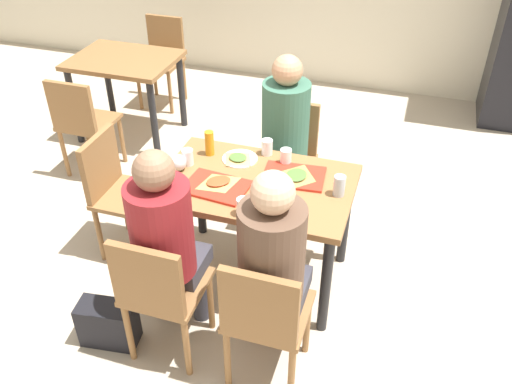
{
  "coord_description": "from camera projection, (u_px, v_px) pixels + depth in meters",
  "views": [
    {
      "loc": [
        0.79,
        -2.47,
        2.52
      ],
      "look_at": [
        0.0,
        0.0,
        0.67
      ],
      "focal_mm": 37.85,
      "sensor_mm": 36.0,
      "label": 1
    }
  ],
  "objects": [
    {
      "name": "plastic_cup_d",
      "position": [
        286.0,
        157.0,
        3.27
      ],
      "size": [
        0.07,
        0.07,
        0.1
      ],
      "primitive_type": "cylinder",
      "color": "white",
      "rests_on": "main_table"
    },
    {
      "name": "chair_far_side",
      "position": [
        288.0,
        152.0,
        3.86
      ],
      "size": [
        0.4,
        0.4,
        0.86
      ],
      "color": "olive",
      "rests_on": "ground_plane"
    },
    {
      "name": "main_table",
      "position": [
        256.0,
        196.0,
        3.2
      ],
      "size": [
        1.13,
        0.74,
        0.74
      ],
      "color": "olive",
      "rests_on": "ground_plane"
    },
    {
      "name": "chair_near_right",
      "position": [
        264.0,
        315.0,
        2.63
      ],
      "size": [
        0.4,
        0.4,
        0.86
      ],
      "color": "olive",
      "rests_on": "ground_plane"
    },
    {
      "name": "background_chair_near",
      "position": [
        82.0,
        120.0,
        4.26
      ],
      "size": [
        0.4,
        0.4,
        0.86
      ],
      "color": "olive",
      "rests_on": "ground_plane"
    },
    {
      "name": "background_table",
      "position": [
        125.0,
        72.0,
        4.77
      ],
      "size": [
        0.9,
        0.7,
        0.74
      ],
      "color": "olive",
      "rests_on": "ground_plane"
    },
    {
      "name": "chair_left_end",
      "position": [
        117.0,
        187.0,
        3.51
      ],
      "size": [
        0.4,
        0.4,
        0.86
      ],
      "color": "olive",
      "rests_on": "ground_plane"
    },
    {
      "name": "ground_plane",
      "position": [
        256.0,
        275.0,
        3.58
      ],
      "size": [
        10.0,
        10.0,
        0.02
      ],
      "primitive_type": "cube",
      "color": "#B7A893"
    },
    {
      "name": "chair_near_left",
      "position": [
        159.0,
        289.0,
        2.77
      ],
      "size": [
        0.4,
        0.4,
        0.86
      ],
      "color": "olive",
      "rests_on": "ground_plane"
    },
    {
      "name": "person_far_side",
      "position": [
        284.0,
        131.0,
        3.61
      ],
      "size": [
        0.32,
        0.42,
        1.27
      ],
      "color": "#383842",
      "rests_on": "ground_plane"
    },
    {
      "name": "person_in_red",
      "position": [
        166.0,
        236.0,
        2.73
      ],
      "size": [
        0.32,
        0.42,
        1.27
      ],
      "color": "#383842",
      "rests_on": "ground_plane"
    },
    {
      "name": "person_in_brown_jacket",
      "position": [
        273.0,
        259.0,
        2.59
      ],
      "size": [
        0.32,
        0.42,
        1.27
      ],
      "color": "#383842",
      "rests_on": "ground_plane"
    },
    {
      "name": "paper_plate_near_edge",
      "position": [
        274.0,
        207.0,
        2.94
      ],
      "size": [
        0.22,
        0.22,
        0.01
      ],
      "primitive_type": "cylinder",
      "color": "white",
      "rests_on": "main_table"
    },
    {
      "name": "background_chair_far",
      "position": [
        163.0,
        54.0,
        5.4
      ],
      "size": [
        0.4,
        0.4,
        0.86
      ],
      "color": "olive",
      "rests_on": "ground_plane"
    },
    {
      "name": "plastic_cup_b",
      "position": [
        243.0,
        207.0,
        2.86
      ],
      "size": [
        0.07,
        0.07,
        0.1
      ],
      "primitive_type": "cylinder",
      "color": "white",
      "rests_on": "main_table"
    },
    {
      "name": "plastic_cup_a",
      "position": [
        267.0,
        147.0,
        3.36
      ],
      "size": [
        0.07,
        0.07,
        0.1
      ],
      "primitive_type": "cylinder",
      "color": "white",
      "rests_on": "main_table"
    },
    {
      "name": "plastic_cup_c",
      "position": [
        188.0,
        157.0,
        3.27
      ],
      "size": [
        0.07,
        0.07,
        0.1
      ],
      "primitive_type": "cylinder",
      "color": "white",
      "rests_on": "main_table"
    },
    {
      "name": "condiment_bottle",
      "position": [
        209.0,
        143.0,
        3.34
      ],
      "size": [
        0.06,
        0.06,
        0.16
      ],
      "primitive_type": "cylinder",
      "color": "orange",
      "rests_on": "main_table"
    },
    {
      "name": "soda_can",
      "position": [
        339.0,
        186.0,
        3.0
      ],
      "size": [
        0.07,
        0.07,
        0.12
      ],
      "primitive_type": "cylinder",
      "color": "#B7BCC6",
      "rests_on": "main_table"
    },
    {
      "name": "pizza_slice_a",
      "position": [
        218.0,
        182.0,
        3.09
      ],
      "size": [
        0.25,
        0.25,
        0.02
      ],
      "color": "tan",
      "rests_on": "tray_red_near"
    },
    {
      "name": "pizza_slice_b",
      "position": [
        296.0,
        176.0,
        3.15
      ],
      "size": [
        0.19,
        0.22,
        0.02
      ],
      "color": "#C68C47",
      "rests_on": "tray_red_far"
    },
    {
      "name": "pizza_slice_c",
      "position": [
        238.0,
        158.0,
        3.32
      ],
      "size": [
        0.21,
        0.2,
        0.02
      ],
      "color": "#DBAD60",
      "rests_on": "paper_plate_center"
    },
    {
      "name": "tray_red_near",
      "position": [
        216.0,
        187.0,
        3.09
      ],
      "size": [
        0.38,
        0.29,
        0.02
      ],
      "primitive_type": "cube",
      "rotation": [
        0.0,
        0.0,
        -0.09
      ],
      "color": "red",
      "rests_on": "main_table"
    },
    {
      "name": "paper_plate_center",
      "position": [
        240.0,
        159.0,
        3.34
      ],
      "size": [
        0.22,
        0.22,
        0.01
      ],
      "primitive_type": "cylinder",
      "color": "white",
      "rests_on": "main_table"
    },
    {
      "name": "foil_bundle",
      "position": [
        178.0,
        163.0,
        3.22
      ],
      "size": [
        0.1,
        0.1,
        0.1
      ],
      "primitive_type": "sphere",
      "color": "silver",
      "rests_on": "main_table"
    },
    {
      "name": "tray_red_far",
      "position": [
        294.0,
        176.0,
        3.17
      ],
      "size": [
        0.38,
        0.29,
        0.02
      ],
      "primitive_type": "cube",
      "rotation": [
        0.0,
        0.0,
        0.09
      ],
      "color": "red",
      "rests_on": "main_table"
    },
    {
      "name": "handbag",
      "position": [
        108.0,
        324.0,
        3.05
      ],
      "size": [
        0.34,
        0.2,
        0.28
      ],
      "primitive_type": "cube",
      "rotation": [
        0.0,
        0.0,
        0.13
      ],
      "color": "black",
      "rests_on": "ground_plane"
    }
  ]
}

